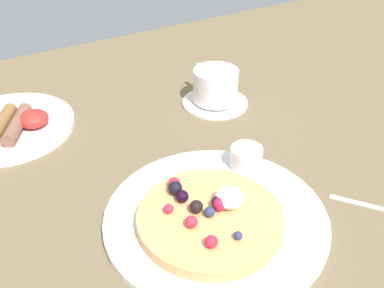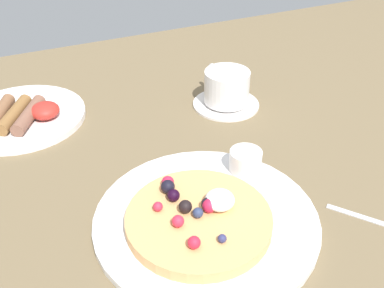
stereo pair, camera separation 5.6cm
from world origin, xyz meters
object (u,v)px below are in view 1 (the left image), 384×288
coffee_saucer (215,102)px  coffee_cup (215,84)px  pancake_plate (216,218)px  breakfast_plate (7,127)px  syrup_ramekin (246,157)px

coffee_saucer → coffee_cup: (-0.00, 0.16, 3.49)cm
pancake_plate → coffee_saucer: bearing=56.9°
breakfast_plate → coffee_saucer: bearing=-16.8°
syrup_ramekin → coffee_saucer: bearing=69.2°
breakfast_plate → coffee_cup: size_ratio=1.98×
pancake_plate → coffee_saucer: (16.76, 25.74, -0.06)cm
coffee_cup → syrup_ramekin: bearing=-110.7°
pancake_plate → coffee_saucer: 30.72cm
breakfast_plate → coffee_saucer: 36.53cm
syrup_ramekin → coffee_cup: bearing=69.3°
syrup_ramekin → coffee_saucer: size_ratio=0.38×
pancake_plate → syrup_ramekin: bearing=34.2°
pancake_plate → syrup_ramekin: (9.39, 6.37, 2.15)cm
coffee_cup → breakfast_plate: bearing=163.5°
syrup_ramekin → coffee_cup: (7.36, 19.53, 1.29)cm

